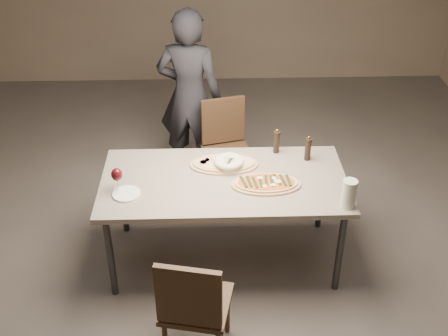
{
  "coord_description": "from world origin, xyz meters",
  "views": [
    {
      "loc": [
        -0.11,
        -3.39,
        3.05
      ],
      "look_at": [
        0.0,
        0.0,
        0.85
      ],
      "focal_mm": 45.0,
      "sensor_mm": 36.0,
      "label": 1
    }
  ],
  "objects_px": {
    "chair_far": "(226,142)",
    "diner": "(190,96)",
    "pepper_mill_left": "(308,149)",
    "dining_table": "(224,186)",
    "zucchini_pizza": "(266,183)",
    "ham_pizza": "(224,164)",
    "chair_near": "(193,304)",
    "bread_basket": "(229,163)",
    "carafe": "(349,194)"
  },
  "relations": [
    {
      "from": "chair_far",
      "to": "diner",
      "type": "distance_m",
      "value": 0.54
    },
    {
      "from": "pepper_mill_left",
      "to": "dining_table",
      "type": "bearing_deg",
      "value": -158.5
    },
    {
      "from": "zucchini_pizza",
      "to": "dining_table",
      "type": "bearing_deg",
      "value": 150.63
    },
    {
      "from": "ham_pizza",
      "to": "chair_near",
      "type": "bearing_deg",
      "value": -80.68
    },
    {
      "from": "dining_table",
      "to": "ham_pizza",
      "type": "xyz_separation_m",
      "value": [
        0.0,
        0.19,
        0.07
      ]
    },
    {
      "from": "dining_table",
      "to": "pepper_mill_left",
      "type": "height_order",
      "value": "pepper_mill_left"
    },
    {
      "from": "zucchini_pizza",
      "to": "bread_basket",
      "type": "height_order",
      "value": "bread_basket"
    },
    {
      "from": "chair_far",
      "to": "dining_table",
      "type": "bearing_deg",
      "value": 72.9
    },
    {
      "from": "carafe",
      "to": "chair_far",
      "type": "distance_m",
      "value": 1.58
    },
    {
      "from": "bread_basket",
      "to": "carafe",
      "type": "bearing_deg",
      "value": -32.42
    },
    {
      "from": "chair_near",
      "to": "chair_far",
      "type": "xyz_separation_m",
      "value": [
        0.27,
        1.94,
        0.0
      ]
    },
    {
      "from": "carafe",
      "to": "diner",
      "type": "bearing_deg",
      "value": 124.37
    },
    {
      "from": "chair_near",
      "to": "bread_basket",
      "type": "bearing_deg",
      "value": 88.74
    },
    {
      "from": "dining_table",
      "to": "chair_near",
      "type": "height_order",
      "value": "chair_near"
    },
    {
      "from": "chair_far",
      "to": "zucchini_pizza",
      "type": "bearing_deg",
      "value": 89.12
    },
    {
      "from": "chair_far",
      "to": "carafe",
      "type": "bearing_deg",
      "value": 106.3
    },
    {
      "from": "dining_table",
      "to": "ham_pizza",
      "type": "distance_m",
      "value": 0.2
    },
    {
      "from": "ham_pizza",
      "to": "pepper_mill_left",
      "type": "bearing_deg",
      "value": 26.07
    },
    {
      "from": "zucchini_pizza",
      "to": "chair_far",
      "type": "relative_size",
      "value": 0.57
    },
    {
      "from": "chair_far",
      "to": "bread_basket",
      "type": "bearing_deg",
      "value": 75.21
    },
    {
      "from": "bread_basket",
      "to": "pepper_mill_left",
      "type": "distance_m",
      "value": 0.62
    },
    {
      "from": "ham_pizza",
      "to": "carafe",
      "type": "relative_size",
      "value": 2.51
    },
    {
      "from": "ham_pizza",
      "to": "chair_far",
      "type": "distance_m",
      "value": 0.83
    },
    {
      "from": "zucchini_pizza",
      "to": "carafe",
      "type": "bearing_deg",
      "value": -40.02
    },
    {
      "from": "dining_table",
      "to": "ham_pizza",
      "type": "height_order",
      "value": "ham_pizza"
    },
    {
      "from": "zucchini_pizza",
      "to": "chair_far",
      "type": "height_order",
      "value": "chair_far"
    },
    {
      "from": "pepper_mill_left",
      "to": "chair_far",
      "type": "bearing_deg",
      "value": 129.71
    },
    {
      "from": "chair_near",
      "to": "diner",
      "type": "distance_m",
      "value": 2.25
    },
    {
      "from": "dining_table",
      "to": "diner",
      "type": "bearing_deg",
      "value": 102.23
    },
    {
      "from": "ham_pizza",
      "to": "carafe",
      "type": "xyz_separation_m",
      "value": [
        0.83,
        -0.54,
        0.09
      ]
    },
    {
      "from": "zucchini_pizza",
      "to": "ham_pizza",
      "type": "height_order",
      "value": "zucchini_pizza"
    },
    {
      "from": "ham_pizza",
      "to": "carafe",
      "type": "bearing_deg",
      "value": -12.99
    },
    {
      "from": "chair_far",
      "to": "ham_pizza",
      "type": "bearing_deg",
      "value": 72.53
    },
    {
      "from": "ham_pizza",
      "to": "chair_near",
      "type": "xyz_separation_m",
      "value": [
        -0.22,
        -1.16,
        -0.28
      ]
    },
    {
      "from": "chair_far",
      "to": "diner",
      "type": "height_order",
      "value": "diner"
    },
    {
      "from": "chair_near",
      "to": "chair_far",
      "type": "distance_m",
      "value": 1.96
    },
    {
      "from": "carafe",
      "to": "chair_far",
      "type": "bearing_deg",
      "value": 120.39
    },
    {
      "from": "bread_basket",
      "to": "carafe",
      "type": "height_order",
      "value": "carafe"
    },
    {
      "from": "bread_basket",
      "to": "chair_far",
      "type": "bearing_deg",
      "value": 89.31
    },
    {
      "from": "zucchini_pizza",
      "to": "chair_near",
      "type": "bearing_deg",
      "value": -133.99
    },
    {
      "from": "dining_table",
      "to": "chair_far",
      "type": "relative_size",
      "value": 2.04
    },
    {
      "from": "pepper_mill_left",
      "to": "chair_far",
      "type": "xyz_separation_m",
      "value": [
        -0.6,
        0.72,
        -0.35
      ]
    },
    {
      "from": "dining_table",
      "to": "pepper_mill_left",
      "type": "relative_size",
      "value": 8.77
    },
    {
      "from": "diner",
      "to": "ham_pizza",
      "type": "bearing_deg",
      "value": 117.01
    },
    {
      "from": "ham_pizza",
      "to": "diner",
      "type": "distance_m",
      "value": 1.11
    },
    {
      "from": "carafe",
      "to": "chair_near",
      "type": "distance_m",
      "value": 1.27
    },
    {
      "from": "zucchini_pizza",
      "to": "bread_basket",
      "type": "xyz_separation_m",
      "value": [
        -0.26,
        0.24,
        0.03
      ]
    },
    {
      "from": "bread_basket",
      "to": "diner",
      "type": "bearing_deg",
      "value": 105.81
    },
    {
      "from": "carafe",
      "to": "zucchini_pizza",
      "type": "bearing_deg",
      "value": 153.41
    },
    {
      "from": "ham_pizza",
      "to": "chair_far",
      "type": "height_order",
      "value": "chair_far"
    }
  ]
}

